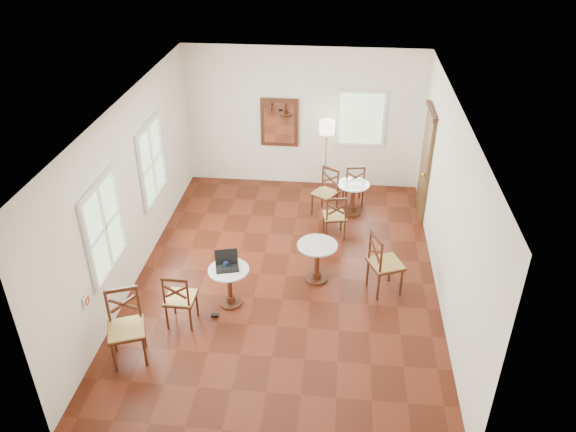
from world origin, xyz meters
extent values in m
plane|color=#511C0E|center=(0.00, 0.00, 0.00)|extent=(7.00, 7.00, 0.00)
cube|color=white|center=(0.00, 3.50, 1.50)|extent=(5.00, 0.02, 3.00)
cube|color=white|center=(0.00, -3.50, 1.50)|extent=(5.00, 0.02, 3.00)
cube|color=white|center=(-2.50, 0.00, 1.50)|extent=(0.02, 7.00, 3.00)
cube|color=white|center=(2.50, 0.00, 1.50)|extent=(0.02, 7.00, 3.00)
cube|color=white|center=(0.00, 0.00, 3.00)|extent=(5.00, 7.00, 0.02)
cube|color=#543A18|center=(2.46, 2.40, 1.05)|extent=(0.06, 0.90, 2.10)
cube|color=#401E10|center=(2.44, 2.40, 2.15)|extent=(0.08, 1.02, 0.08)
sphere|color=#BF8C3F|center=(2.40, 2.08, 1.00)|extent=(0.07, 0.07, 0.07)
cube|color=#4D2214|center=(-0.50, 3.46, 1.40)|extent=(0.80, 0.05, 1.05)
cube|color=white|center=(-0.50, 3.43, 1.40)|extent=(0.64, 0.02, 0.88)
cube|color=white|center=(-2.47, -2.10, 0.95)|extent=(0.02, 0.16, 0.16)
torus|color=red|center=(-2.46, -2.10, 0.95)|extent=(0.02, 0.12, 0.12)
cube|color=white|center=(-2.47, -1.20, 1.55)|extent=(0.06, 1.22, 1.42)
cube|color=white|center=(-2.47, 1.00, 1.55)|extent=(0.06, 1.22, 1.42)
cube|color=white|center=(1.20, 3.47, 1.55)|extent=(1.02, 0.06, 1.22)
cylinder|color=#401E10|center=(-0.80, -0.82, 0.02)|extent=(0.36, 0.36, 0.04)
cylinder|color=#401E10|center=(-0.80, -0.82, 0.09)|extent=(0.14, 0.14, 0.11)
cylinder|color=#4D2214|center=(-0.80, -0.82, 0.36)|extent=(0.08, 0.08, 0.54)
cylinder|color=#401E10|center=(-0.80, -0.82, 0.61)|extent=(0.13, 0.13, 0.05)
cylinder|color=silver|center=(-0.80, -0.82, 0.66)|extent=(0.63, 0.63, 0.03)
cylinder|color=#401E10|center=(0.52, -0.06, 0.02)|extent=(0.38, 0.38, 0.04)
cylinder|color=#401E10|center=(0.52, -0.06, 0.09)|extent=(0.15, 0.15, 0.11)
cylinder|color=#4D2214|center=(0.52, -0.06, 0.38)|extent=(0.09, 0.09, 0.57)
cylinder|color=#401E10|center=(0.52, -0.06, 0.64)|extent=(0.13, 0.13, 0.06)
cylinder|color=silver|center=(0.52, -0.06, 0.69)|extent=(0.66, 0.66, 0.03)
cylinder|color=#401E10|center=(1.10, 2.22, 0.02)|extent=(0.36, 0.36, 0.04)
cylinder|color=#401E10|center=(1.10, 2.22, 0.09)|extent=(0.14, 0.14, 0.11)
cylinder|color=#4D2214|center=(1.10, 2.22, 0.36)|extent=(0.08, 0.08, 0.54)
cylinder|color=#401E10|center=(1.10, 2.22, 0.61)|extent=(0.13, 0.13, 0.05)
cylinder|color=silver|center=(1.10, 2.22, 0.65)|extent=(0.63, 0.63, 0.03)
cylinder|color=#401E10|center=(-1.25, -1.15, 0.22)|extent=(0.04, 0.04, 0.45)
cylinder|color=#401E10|center=(-1.26, -1.51, 0.22)|extent=(0.04, 0.04, 0.45)
cylinder|color=#401E10|center=(-1.61, -1.14, 0.22)|extent=(0.04, 0.04, 0.45)
cylinder|color=#401E10|center=(-1.62, -1.50, 0.22)|extent=(0.04, 0.04, 0.45)
cube|color=#401E10|center=(-1.44, -1.33, 0.45)|extent=(0.45, 0.45, 0.03)
cube|color=#AF8846|center=(-1.44, -1.33, 0.47)|extent=(0.43, 0.43, 0.04)
cylinder|color=#401E10|center=(-1.26, -1.51, 0.70)|extent=(0.04, 0.04, 0.50)
cylinder|color=#401E10|center=(-1.62, -1.50, 0.70)|extent=(0.04, 0.04, 0.50)
cube|color=#401E10|center=(-1.44, -1.51, 0.93)|extent=(0.38, 0.04, 0.05)
cube|color=#4D2214|center=(-1.44, -1.51, 0.71)|extent=(0.32, 0.03, 0.22)
cube|color=#4D2214|center=(-1.44, -1.51, 0.71)|extent=(0.32, 0.03, 0.22)
cylinder|color=#401E10|center=(-2.09, -2.41, 0.26)|extent=(0.04, 0.04, 0.51)
cylinder|color=#401E10|center=(-2.23, -2.03, 0.26)|extent=(0.04, 0.04, 0.51)
cylinder|color=#401E10|center=(-1.71, -2.26, 0.26)|extent=(0.04, 0.04, 0.51)
cylinder|color=#401E10|center=(-1.85, -1.88, 0.26)|extent=(0.04, 0.04, 0.51)
cube|color=#401E10|center=(-1.97, -2.14, 0.52)|extent=(0.64, 0.64, 0.03)
cube|color=#AF8846|center=(-1.97, -2.14, 0.53)|extent=(0.62, 0.62, 0.05)
cylinder|color=#401E10|center=(-2.23, -2.03, 0.79)|extent=(0.04, 0.04, 0.57)
cylinder|color=#401E10|center=(-1.85, -1.88, 0.79)|extent=(0.04, 0.04, 0.57)
cube|color=#401E10|center=(-2.04, -1.95, 1.06)|extent=(0.42, 0.19, 0.06)
cube|color=#4D2214|center=(-2.04, -1.95, 0.81)|extent=(0.35, 0.16, 0.25)
cube|color=#4D2214|center=(-2.04, -1.95, 0.81)|extent=(0.35, 0.16, 0.25)
cylinder|color=#401E10|center=(0.89, 1.53, 0.21)|extent=(0.03, 0.03, 0.42)
cylinder|color=#401E10|center=(0.96, 1.20, 0.21)|extent=(0.03, 0.03, 0.42)
cylinder|color=#401E10|center=(0.56, 1.46, 0.21)|extent=(0.03, 0.03, 0.42)
cylinder|color=#401E10|center=(0.63, 1.13, 0.21)|extent=(0.03, 0.03, 0.42)
cube|color=#401E10|center=(0.76, 1.33, 0.43)|extent=(0.49, 0.49, 0.03)
cube|color=#AF8846|center=(0.76, 1.33, 0.44)|extent=(0.47, 0.47, 0.04)
cylinder|color=#401E10|center=(0.96, 1.20, 0.66)|extent=(0.03, 0.03, 0.47)
cylinder|color=#401E10|center=(0.63, 1.13, 0.66)|extent=(0.03, 0.03, 0.47)
cube|color=#401E10|center=(0.80, 1.16, 0.88)|extent=(0.36, 0.10, 0.05)
cube|color=#4D2214|center=(0.80, 1.16, 0.67)|extent=(0.30, 0.08, 0.21)
cube|color=#4D2214|center=(0.80, 1.16, 0.67)|extent=(0.30, 0.08, 0.21)
cylinder|color=#401E10|center=(1.89, -0.34, 0.25)|extent=(0.04, 0.04, 0.51)
cylinder|color=#401E10|center=(1.52, -0.50, 0.25)|extent=(0.04, 0.04, 0.51)
cylinder|color=#401E10|center=(1.73, 0.03, 0.25)|extent=(0.04, 0.04, 0.51)
cylinder|color=#401E10|center=(1.36, -0.12, 0.25)|extent=(0.04, 0.04, 0.51)
cube|color=#401E10|center=(1.62, -0.23, 0.51)|extent=(0.65, 0.65, 0.03)
cube|color=#AF8846|center=(1.62, -0.23, 0.53)|extent=(0.62, 0.62, 0.04)
cylinder|color=#401E10|center=(1.52, -0.50, 0.79)|extent=(0.04, 0.04, 0.56)
cylinder|color=#401E10|center=(1.36, -0.12, 0.79)|extent=(0.04, 0.04, 0.56)
cube|color=#401E10|center=(1.44, -0.31, 1.05)|extent=(0.20, 0.41, 0.06)
cube|color=#4D2214|center=(1.44, -0.31, 0.80)|extent=(0.17, 0.35, 0.25)
cube|color=#4D2214|center=(1.44, -0.31, 0.80)|extent=(0.17, 0.35, 0.25)
cylinder|color=#401E10|center=(1.25, 2.85, 0.21)|extent=(0.03, 0.03, 0.43)
cylinder|color=#401E10|center=(1.31, 2.51, 0.21)|extent=(0.03, 0.03, 0.43)
cylinder|color=#401E10|center=(0.91, 2.80, 0.21)|extent=(0.03, 0.03, 0.43)
cylinder|color=#401E10|center=(0.97, 2.46, 0.21)|extent=(0.03, 0.03, 0.43)
cube|color=#401E10|center=(1.11, 2.65, 0.43)|extent=(0.49, 0.49, 0.03)
cube|color=#AF8846|center=(1.11, 2.65, 0.45)|extent=(0.46, 0.46, 0.04)
cylinder|color=#401E10|center=(1.31, 2.51, 0.67)|extent=(0.03, 0.03, 0.48)
cylinder|color=#401E10|center=(0.97, 2.46, 0.67)|extent=(0.03, 0.03, 0.48)
cube|color=#401E10|center=(1.14, 2.49, 0.89)|extent=(0.36, 0.09, 0.05)
cube|color=#4D2214|center=(1.14, 2.49, 0.68)|extent=(0.31, 0.08, 0.21)
cube|color=#4D2214|center=(1.14, 2.49, 0.68)|extent=(0.31, 0.08, 0.21)
cylinder|color=#401E10|center=(0.30, 2.09, 0.22)|extent=(0.04, 0.04, 0.45)
cylinder|color=#401E10|center=(0.49, 2.40, 0.22)|extent=(0.04, 0.04, 0.45)
cylinder|color=#401E10|center=(0.61, 1.91, 0.22)|extent=(0.04, 0.04, 0.45)
cylinder|color=#401E10|center=(0.80, 2.21, 0.22)|extent=(0.04, 0.04, 0.45)
cube|color=#401E10|center=(0.55, 2.15, 0.45)|extent=(0.60, 0.60, 0.03)
cube|color=#AF8846|center=(0.55, 2.15, 0.47)|extent=(0.58, 0.58, 0.04)
cylinder|color=#401E10|center=(0.49, 2.40, 0.70)|extent=(0.04, 0.04, 0.50)
cylinder|color=#401E10|center=(0.80, 2.21, 0.70)|extent=(0.04, 0.04, 0.50)
cube|color=#401E10|center=(0.64, 2.31, 0.93)|extent=(0.34, 0.23, 0.05)
cube|color=#4D2214|center=(0.64, 2.31, 0.71)|extent=(0.29, 0.19, 0.22)
cube|color=#4D2214|center=(0.64, 2.31, 0.71)|extent=(0.29, 0.19, 0.22)
cylinder|color=#BF8C3F|center=(0.51, 3.15, 0.01)|extent=(0.26, 0.26, 0.03)
cylinder|color=#BF8C3F|center=(0.51, 3.15, 0.73)|extent=(0.02, 0.02, 1.46)
cylinder|color=beige|center=(0.51, 3.15, 1.46)|extent=(0.31, 0.31, 0.27)
cube|color=black|center=(-0.83, -0.81, 0.68)|extent=(0.40, 0.33, 0.02)
cube|color=black|center=(-0.83, -0.81, 0.69)|extent=(0.31, 0.22, 0.00)
cube|color=black|center=(-0.86, -0.68, 0.80)|extent=(0.36, 0.16, 0.24)
cube|color=silver|center=(-0.86, -0.68, 0.80)|extent=(0.31, 0.13, 0.20)
ellipsoid|color=black|center=(-0.75, -0.77, 0.69)|extent=(0.11, 0.07, 0.04)
cylinder|color=black|center=(-0.85, -0.77, 0.71)|extent=(0.07, 0.07, 0.09)
torus|color=black|center=(-0.81, -0.77, 0.71)|extent=(0.06, 0.01, 0.06)
cylinder|color=white|center=(-0.84, -0.82, 0.72)|extent=(0.06, 0.06, 0.11)
cube|color=black|center=(-0.99, -1.16, 0.02)|extent=(0.10, 0.06, 0.04)
camera|label=1|loc=(0.81, -7.71, 5.77)|focal=35.21mm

